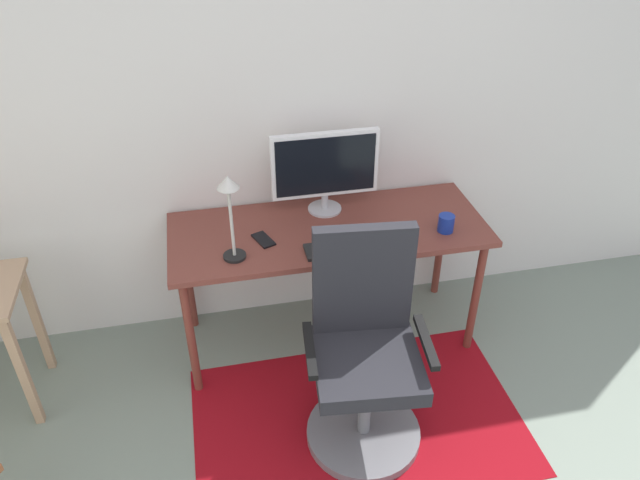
# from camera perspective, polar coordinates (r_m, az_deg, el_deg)

# --- Properties ---
(wall_back) EXTENTS (6.00, 0.10, 2.60)m
(wall_back) POSITION_cam_1_polar(r_m,az_deg,el_deg) (3.21, -0.66, 13.24)
(wall_back) COLOR silver
(wall_back) RESTS_ON ground
(area_rug) EXTENTS (1.61, 1.01, 0.01)m
(area_rug) POSITION_cam_1_polar(r_m,az_deg,el_deg) (3.16, 3.56, -16.48)
(area_rug) COLOR maroon
(area_rug) RESTS_ON ground
(desk) EXTENTS (1.63, 0.63, 0.75)m
(desk) POSITION_cam_1_polar(r_m,az_deg,el_deg) (3.16, 0.83, 0.12)
(desk) COLOR brown
(desk) RESTS_ON ground
(monitor) EXTENTS (0.56, 0.18, 0.45)m
(monitor) POSITION_cam_1_polar(r_m,az_deg,el_deg) (3.14, 0.47, 6.88)
(monitor) COLOR #B2B2B7
(monitor) RESTS_ON desk
(keyboard) EXTENTS (0.43, 0.13, 0.02)m
(keyboard) POSITION_cam_1_polar(r_m,az_deg,el_deg) (2.96, 2.71, -0.71)
(keyboard) COLOR black
(keyboard) RESTS_ON desk
(computer_mouse) EXTENTS (0.06, 0.10, 0.03)m
(computer_mouse) POSITION_cam_1_polar(r_m,az_deg,el_deg) (3.02, 8.40, -0.06)
(computer_mouse) COLOR white
(computer_mouse) RESTS_ON desk
(coffee_cup) EXTENTS (0.08, 0.08, 0.09)m
(coffee_cup) POSITION_cam_1_polar(r_m,az_deg,el_deg) (3.13, 11.77, 1.54)
(coffee_cup) COLOR navy
(coffee_cup) RESTS_ON desk
(cell_phone) EXTENTS (0.11, 0.16, 0.01)m
(cell_phone) POSITION_cam_1_polar(r_m,az_deg,el_deg) (3.03, -5.34, 0.03)
(cell_phone) COLOR black
(cell_phone) RESTS_ON desk
(desk_lamp) EXTENTS (0.11, 0.11, 0.44)m
(desk_lamp) POSITION_cam_1_polar(r_m,az_deg,el_deg) (2.77, -8.51, 3.53)
(desk_lamp) COLOR black
(desk_lamp) RESTS_ON desk
(office_chair) EXTENTS (0.58, 0.55, 1.08)m
(office_chair) POSITION_cam_1_polar(r_m,az_deg,el_deg) (2.81, 4.22, -11.44)
(office_chair) COLOR slate
(office_chair) RESTS_ON ground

